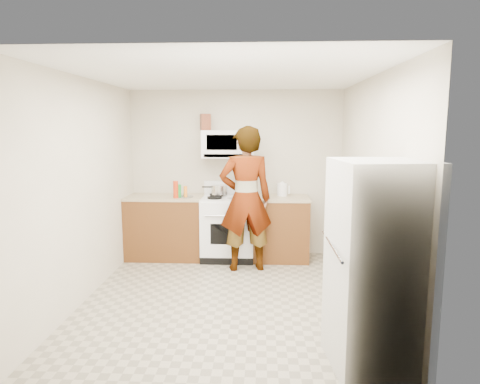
# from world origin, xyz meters

# --- Properties ---
(floor) EXTENTS (3.60, 3.60, 0.00)m
(floor) POSITION_xyz_m (0.00, 0.00, 0.00)
(floor) COLOR gray
(floor) RESTS_ON ground
(back_wall) EXTENTS (3.20, 0.02, 2.50)m
(back_wall) POSITION_xyz_m (0.00, 1.79, 1.25)
(back_wall) COLOR beige
(back_wall) RESTS_ON floor
(right_wall) EXTENTS (0.02, 3.60, 2.50)m
(right_wall) POSITION_xyz_m (1.59, 0.00, 1.25)
(right_wall) COLOR beige
(right_wall) RESTS_ON floor
(cabinet_left) EXTENTS (1.12, 0.62, 0.90)m
(cabinet_left) POSITION_xyz_m (-1.04, 1.49, 0.45)
(cabinet_left) COLOR brown
(cabinet_left) RESTS_ON floor
(counter_left) EXTENTS (1.14, 0.64, 0.03)m
(counter_left) POSITION_xyz_m (-1.04, 1.49, 0.92)
(counter_left) COLOR tan
(counter_left) RESTS_ON cabinet_left
(cabinet_right) EXTENTS (0.80, 0.62, 0.90)m
(cabinet_right) POSITION_xyz_m (0.68, 1.49, 0.45)
(cabinet_right) COLOR brown
(cabinet_right) RESTS_ON floor
(counter_right) EXTENTS (0.82, 0.64, 0.03)m
(counter_right) POSITION_xyz_m (0.68, 1.49, 0.92)
(counter_right) COLOR tan
(counter_right) RESTS_ON cabinet_right
(gas_range) EXTENTS (0.76, 0.65, 1.13)m
(gas_range) POSITION_xyz_m (-0.10, 1.48, 0.49)
(gas_range) COLOR white
(gas_range) RESTS_ON floor
(microwave) EXTENTS (0.76, 0.38, 0.40)m
(microwave) POSITION_xyz_m (-0.10, 1.61, 1.70)
(microwave) COLOR white
(microwave) RESTS_ON back_wall
(person) EXTENTS (0.79, 0.60, 1.97)m
(person) POSITION_xyz_m (0.18, 0.99, 0.98)
(person) COLOR tan
(person) RESTS_ON floor
(fridge) EXTENTS (0.78, 0.78, 1.70)m
(fridge) POSITION_xyz_m (1.32, -1.37, 0.85)
(fridge) COLOR silver
(fridge) RESTS_ON floor
(kettle) EXTENTS (0.16, 0.16, 0.18)m
(kettle) POSITION_xyz_m (0.70, 1.60, 1.03)
(kettle) COLOR white
(kettle) RESTS_ON counter_right
(jug) EXTENTS (0.18, 0.18, 0.24)m
(jug) POSITION_xyz_m (-0.44, 1.65, 2.02)
(jug) COLOR maroon
(jug) RESTS_ON microwave
(saucepan) EXTENTS (0.30, 0.30, 0.13)m
(saucepan) POSITION_xyz_m (-0.23, 1.58, 1.02)
(saucepan) COLOR silver
(saucepan) RESTS_ON gas_range
(tray) EXTENTS (0.29, 0.24, 0.05)m
(tray) POSITION_xyz_m (0.05, 1.35, 0.96)
(tray) COLOR white
(tray) RESTS_ON gas_range
(bottle_spray) EXTENTS (0.08, 0.08, 0.25)m
(bottle_spray) POSITION_xyz_m (-0.84, 1.31, 1.06)
(bottle_spray) COLOR red
(bottle_spray) RESTS_ON counter_left
(bottle_hot_sauce) EXTENTS (0.05, 0.05, 0.16)m
(bottle_hot_sauce) POSITION_xyz_m (-0.71, 1.39, 1.02)
(bottle_hot_sauce) COLOR orange
(bottle_hot_sauce) RESTS_ON counter_left
(bottle_green_cap) EXTENTS (0.07, 0.07, 0.19)m
(bottle_green_cap) POSITION_xyz_m (-0.79, 1.35, 1.03)
(bottle_green_cap) COLOR #167B28
(bottle_green_cap) RESTS_ON counter_left
(pot_lid) EXTENTS (0.30, 0.30, 0.01)m
(pot_lid) POSITION_xyz_m (-0.74, 1.41, 0.94)
(pot_lid) COLOR silver
(pot_lid) RESTS_ON counter_left
(broom) EXTENTS (0.22, 0.18, 1.20)m
(broom) POSITION_xyz_m (1.50, 0.88, 0.61)
(broom) COLOR silver
(broom) RESTS_ON floor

